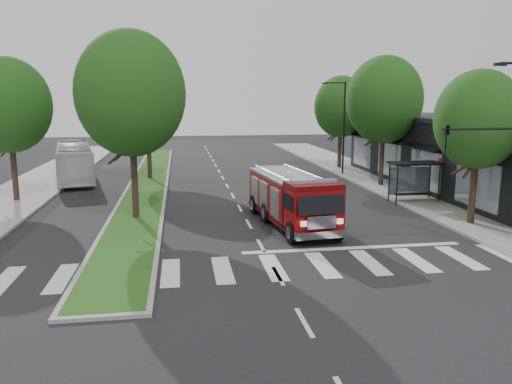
% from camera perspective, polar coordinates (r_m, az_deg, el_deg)
% --- Properties ---
extents(ground, '(140.00, 140.00, 0.00)m').
position_cam_1_polar(ground, '(22.73, 0.56, -6.15)').
color(ground, black).
rests_on(ground, ground).
extents(sidewalk_right, '(5.00, 80.00, 0.15)m').
position_cam_1_polar(sidewalk_right, '(35.91, 17.93, -0.32)').
color(sidewalk_right, gray).
rests_on(sidewalk_right, ground).
extents(median, '(3.00, 50.00, 0.15)m').
position_cam_1_polar(median, '(40.09, -12.16, 1.05)').
color(median, gray).
rests_on(median, ground).
extents(storefront_row, '(8.00, 30.00, 5.00)m').
position_cam_1_polar(storefront_row, '(37.80, 24.27, 3.50)').
color(storefront_row, black).
rests_on(storefront_row, ground).
extents(bus_shelter, '(3.20, 1.60, 2.61)m').
position_cam_1_polar(bus_shelter, '(33.39, 17.54, 2.33)').
color(bus_shelter, black).
rests_on(bus_shelter, ground).
extents(tree_right_near, '(4.40, 4.40, 8.05)m').
position_cam_1_polar(tree_right_near, '(27.90, 24.08, 7.54)').
color(tree_right_near, black).
rests_on(tree_right_near, ground).
extents(tree_right_mid, '(5.60, 5.60, 9.72)m').
position_cam_1_polar(tree_right_mid, '(38.53, 14.45, 10.16)').
color(tree_right_mid, black).
rests_on(tree_right_mid, ground).
extents(tree_right_far, '(5.00, 5.00, 8.73)m').
position_cam_1_polar(tree_right_far, '(47.91, 9.68, 9.58)').
color(tree_right_far, black).
rests_on(tree_right_far, ground).
extents(tree_median_near, '(5.80, 5.80, 10.16)m').
position_cam_1_polar(tree_median_near, '(27.60, -14.14, 10.82)').
color(tree_median_near, black).
rests_on(tree_median_near, ground).
extents(tree_median_far, '(5.60, 5.60, 9.72)m').
position_cam_1_polar(tree_median_far, '(41.56, -12.35, 10.26)').
color(tree_median_far, black).
rests_on(tree_median_far, ground).
extents(tree_left_mid, '(5.20, 5.20, 9.16)m').
position_cam_1_polar(tree_left_mid, '(35.09, -26.44, 8.86)').
color(tree_left_mid, black).
rests_on(tree_left_mid, ground).
extents(streetlight_right_far, '(2.11, 0.20, 8.00)m').
position_cam_1_polar(streetlight_right_far, '(43.79, 9.84, 7.72)').
color(streetlight_right_far, black).
rests_on(streetlight_right_far, ground).
extents(fire_engine, '(3.49, 8.63, 2.91)m').
position_cam_1_polar(fire_engine, '(26.06, 4.10, -0.84)').
color(fire_engine, '#4E0405').
rests_on(fire_engine, ground).
extents(city_bus, '(4.84, 11.37, 3.09)m').
position_cam_1_polar(city_bus, '(43.07, -20.05, 3.27)').
color(city_bus, silver).
rests_on(city_bus, ground).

